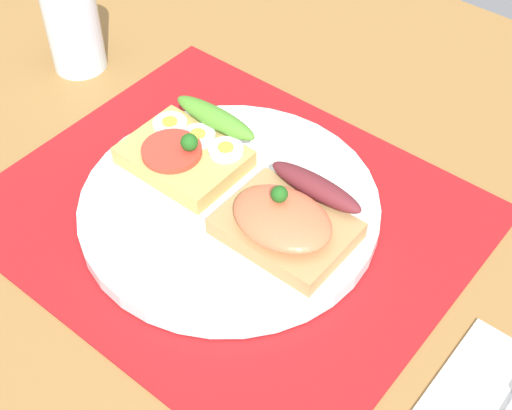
{
  "coord_description": "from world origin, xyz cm",
  "views": [
    {
      "loc": [
        29.2,
        -32.36,
        47.67
      ],
      "look_at": [
        3.0,
        0.0,
        3.3
      ],
      "focal_mm": 50.94,
      "sensor_mm": 36.0,
      "label": 1
    }
  ],
  "objects_px": {
    "plate": "(230,207)",
    "sandwich_salmon": "(287,220)",
    "sandwich_egg_tomato": "(189,148)",
    "drinking_glass": "(73,25)"
  },
  "relations": [
    {
      "from": "drinking_glass",
      "to": "plate",
      "type": "bearing_deg",
      "value": -13.89
    },
    {
      "from": "plate",
      "to": "sandwich_egg_tomato",
      "type": "bearing_deg",
      "value": 164.09
    },
    {
      "from": "sandwich_egg_tomato",
      "to": "sandwich_salmon",
      "type": "bearing_deg",
      "value": -7.91
    },
    {
      "from": "sandwich_egg_tomato",
      "to": "drinking_glass",
      "type": "distance_m",
      "value": 0.22
    },
    {
      "from": "sandwich_egg_tomato",
      "to": "sandwich_salmon",
      "type": "relative_size",
      "value": 0.98
    },
    {
      "from": "plate",
      "to": "sandwich_egg_tomato",
      "type": "relative_size",
      "value": 2.51
    },
    {
      "from": "plate",
      "to": "sandwich_salmon",
      "type": "relative_size",
      "value": 2.47
    },
    {
      "from": "sandwich_egg_tomato",
      "to": "sandwich_salmon",
      "type": "height_order",
      "value": "sandwich_salmon"
    },
    {
      "from": "sandwich_salmon",
      "to": "plate",
      "type": "bearing_deg",
      "value": -179.57
    },
    {
      "from": "plate",
      "to": "sandwich_salmon",
      "type": "distance_m",
      "value": 0.07
    }
  ]
}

